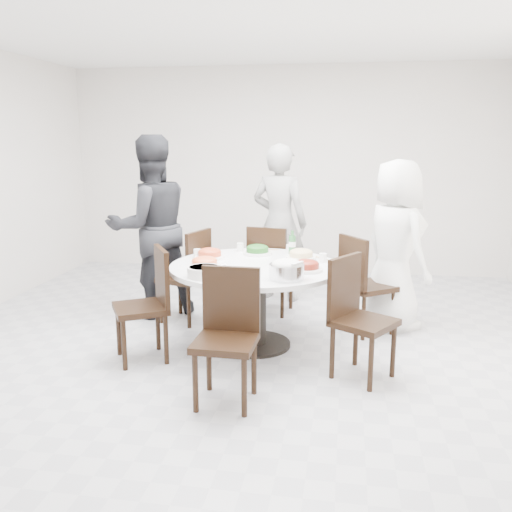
% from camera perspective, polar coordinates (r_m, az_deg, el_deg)
% --- Properties ---
extents(floor, '(6.00, 6.00, 0.01)m').
position_cam_1_polar(floor, '(4.93, -0.99, -9.62)').
color(floor, silver).
rests_on(floor, ground).
extents(ceiling, '(6.00, 6.00, 0.01)m').
position_cam_1_polar(ceiling, '(4.67, -1.13, 24.16)').
color(ceiling, white).
rests_on(ceiling, ground).
extents(wall_back, '(6.00, 0.01, 2.80)m').
position_cam_1_polar(wall_back, '(7.55, 3.16, 8.95)').
color(wall_back, silver).
rests_on(wall_back, ground).
extents(wall_front, '(6.00, 0.01, 2.80)m').
position_cam_1_polar(wall_front, '(1.77, -19.10, -2.81)').
color(wall_front, silver).
rests_on(wall_front, ground).
extents(dining_table, '(1.50, 1.50, 0.75)m').
position_cam_1_polar(dining_table, '(4.85, -0.10, -5.26)').
color(dining_table, white).
rests_on(dining_table, floor).
extents(chair_ne, '(0.59, 0.59, 0.95)m').
position_cam_1_polar(chair_ne, '(5.28, 11.72, -2.94)').
color(chair_ne, black).
rests_on(chair_ne, floor).
extents(chair_n, '(0.48, 0.48, 0.95)m').
position_cam_1_polar(chair_n, '(5.78, 1.66, -1.37)').
color(chair_n, black).
rests_on(chair_n, floor).
extents(chair_nw, '(0.53, 0.53, 0.95)m').
position_cam_1_polar(chair_nw, '(5.54, -7.63, -2.07)').
color(chair_nw, black).
rests_on(chair_nw, floor).
extents(chair_sw, '(0.58, 0.58, 0.95)m').
position_cam_1_polar(chair_sw, '(4.63, -12.07, -5.13)').
color(chair_sw, black).
rests_on(chair_sw, floor).
extents(chair_s, '(0.43, 0.43, 0.95)m').
position_cam_1_polar(chair_s, '(3.80, -3.26, -8.75)').
color(chair_s, black).
rests_on(chair_s, floor).
extents(chair_se, '(0.58, 0.58, 0.95)m').
position_cam_1_polar(chair_se, '(4.27, 11.32, -6.59)').
color(chair_se, black).
rests_on(chair_se, floor).
extents(diner_right, '(0.88, 0.96, 1.65)m').
position_cam_1_polar(diner_right, '(5.41, 14.45, 1.10)').
color(diner_right, white).
rests_on(diner_right, floor).
extents(diner_middle, '(0.75, 0.59, 1.79)m').
position_cam_1_polar(diner_middle, '(6.19, 2.48, 3.49)').
color(diner_middle, black).
rests_on(diner_middle, floor).
extents(diner_left, '(1.16, 1.12, 1.88)m').
position_cam_1_polar(diner_left, '(5.72, -11.03, 3.01)').
color(diner_left, black).
rests_on(diner_left, floor).
extents(dish_greens, '(0.27, 0.27, 0.07)m').
position_cam_1_polar(dish_greens, '(5.18, 0.15, 0.55)').
color(dish_greens, white).
rests_on(dish_greens, dining_table).
extents(dish_pale, '(0.27, 0.27, 0.07)m').
position_cam_1_polar(dish_pale, '(5.00, 4.76, 0.10)').
color(dish_pale, white).
rests_on(dish_pale, dining_table).
extents(dish_orange, '(0.27, 0.27, 0.07)m').
position_cam_1_polar(dish_orange, '(5.03, -4.89, 0.17)').
color(dish_orange, white).
rests_on(dish_orange, dining_table).
extents(dish_redbrown, '(0.27, 0.27, 0.07)m').
position_cam_1_polar(dish_redbrown, '(4.56, 5.31, -1.14)').
color(dish_redbrown, white).
rests_on(dish_redbrown, dining_table).
extents(dish_tofu, '(0.28, 0.28, 0.07)m').
position_cam_1_polar(dish_tofu, '(4.67, -5.44, -0.79)').
color(dish_tofu, white).
rests_on(dish_tofu, dining_table).
extents(rice_bowl, '(0.28, 0.28, 0.12)m').
position_cam_1_polar(rice_bowl, '(4.28, 3.24, -1.65)').
color(rice_bowl, silver).
rests_on(rice_bowl, dining_table).
extents(soup_bowl, '(0.27, 0.27, 0.08)m').
position_cam_1_polar(soup_bowl, '(4.36, -5.48, -1.67)').
color(soup_bowl, white).
rests_on(soup_bowl, dining_table).
extents(beverage_bottle, '(0.07, 0.07, 0.23)m').
position_cam_1_polar(beverage_bottle, '(5.18, 3.84, 1.42)').
color(beverage_bottle, '#286631').
rests_on(beverage_bottle, dining_table).
extents(tea_cups, '(0.07, 0.07, 0.08)m').
position_cam_1_polar(tea_cups, '(5.36, 1.06, 1.00)').
color(tea_cups, white).
rests_on(tea_cups, dining_table).
extents(chopsticks, '(0.24, 0.04, 0.01)m').
position_cam_1_polar(chopsticks, '(5.36, 1.17, 0.63)').
color(chopsticks, tan).
rests_on(chopsticks, dining_table).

